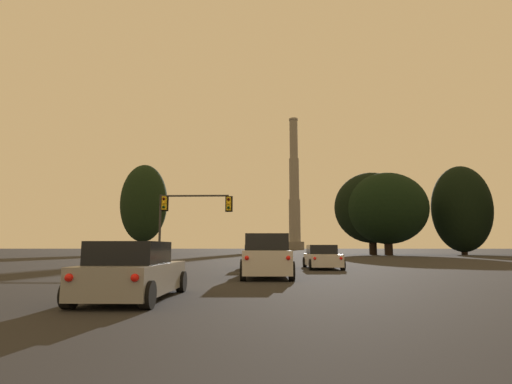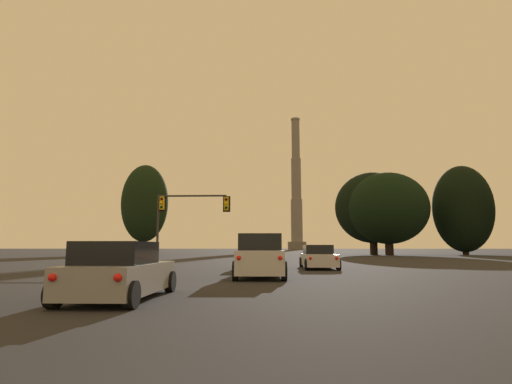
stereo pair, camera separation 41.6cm
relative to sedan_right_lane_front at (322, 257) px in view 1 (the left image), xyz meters
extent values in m
cube|color=silver|center=(0.00, -0.05, -0.14)|extent=(1.87, 4.63, 0.70)
cube|color=black|center=(0.00, 0.18, 0.48)|extent=(1.65, 2.22, 0.55)
cylinder|color=black|center=(-0.91, 1.83, -0.35)|extent=(0.23, 0.64, 0.64)
cylinder|color=black|center=(0.85, 1.86, -0.35)|extent=(0.23, 0.64, 0.64)
cylinder|color=black|center=(-0.85, -1.96, -0.35)|extent=(0.23, 0.64, 0.64)
cylinder|color=black|center=(0.91, -1.94, -0.35)|extent=(0.23, 0.64, 0.64)
sphere|color=red|center=(-0.69, -2.38, 0.01)|extent=(0.17, 0.17, 0.17)
sphere|color=red|center=(0.75, -2.36, 0.01)|extent=(0.17, 0.17, 0.17)
cube|color=silver|center=(-3.28, -7.10, 0.02)|extent=(2.05, 4.85, 0.95)
cube|color=black|center=(-3.28, -6.98, 0.84)|extent=(1.86, 2.85, 0.70)
cylinder|color=black|center=(-4.27, -5.21, -0.29)|extent=(0.24, 0.77, 0.76)
cylinder|color=black|center=(-2.39, -5.15, -0.29)|extent=(0.24, 0.77, 0.76)
cylinder|color=black|center=(-4.16, -9.05, -0.29)|extent=(0.24, 0.77, 0.76)
cylinder|color=black|center=(-2.28, -9.00, -0.29)|extent=(0.24, 0.77, 0.76)
sphere|color=red|center=(-3.99, -9.54, 0.23)|extent=(0.17, 0.17, 0.17)
sphere|color=red|center=(-2.43, -9.50, 0.23)|extent=(0.17, 0.17, 0.17)
cube|color=gray|center=(-3.81, -0.84, -0.14)|extent=(1.90, 4.64, 0.70)
cube|color=black|center=(-3.82, -0.61, 0.48)|extent=(1.67, 2.23, 0.55)
cylinder|color=black|center=(-4.73, 1.04, -0.35)|extent=(0.23, 0.64, 0.64)
cylinder|color=black|center=(-2.97, 1.08, -0.35)|extent=(0.23, 0.64, 0.64)
cylinder|color=black|center=(-4.65, -2.76, -0.35)|extent=(0.23, 0.64, 0.64)
cylinder|color=black|center=(-2.89, -2.72, -0.35)|extent=(0.23, 0.64, 0.64)
sphere|color=red|center=(-4.48, -3.17, 0.01)|extent=(0.17, 0.17, 0.17)
sphere|color=red|center=(-3.04, -3.14, 0.01)|extent=(0.17, 0.17, 0.17)
cube|color=gray|center=(-6.52, -14.56, -0.14)|extent=(1.75, 4.01, 0.72)
cube|color=black|center=(-6.52, -14.96, 0.49)|extent=(1.57, 1.91, 0.55)
cylinder|color=black|center=(-7.37, -12.94, -0.37)|extent=(0.22, 0.60, 0.60)
cylinder|color=black|center=(-5.69, -12.93, -0.37)|extent=(0.22, 0.60, 0.60)
cylinder|color=black|center=(-7.35, -16.19, -0.37)|extent=(0.22, 0.60, 0.60)
cylinder|color=black|center=(-5.67, -16.18, -0.37)|extent=(0.22, 0.60, 0.60)
sphere|color=red|center=(-7.19, -16.58, 0.02)|extent=(0.17, 0.17, 0.17)
sphere|color=red|center=(-5.83, -16.57, 0.02)|extent=(0.17, 0.17, 0.17)
cylinder|color=#2D2D30|center=(-11.75, 6.08, 2.02)|extent=(0.18, 0.18, 5.38)
cylinder|color=black|center=(-11.75, 6.08, -0.62)|extent=(0.40, 0.40, 0.10)
cube|color=yellow|center=(-11.46, 6.08, 4.04)|extent=(0.34, 0.34, 1.04)
cube|color=black|center=(-11.46, 6.26, 4.04)|extent=(0.58, 0.03, 1.25)
sphere|color=#320504|center=(-11.46, 5.89, 4.37)|extent=(0.22, 0.22, 0.22)
sphere|color=#F2AD14|center=(-11.46, 5.89, 4.04)|extent=(0.22, 0.22, 0.22)
sphere|color=black|center=(-11.46, 5.89, 3.72)|extent=(0.22, 0.22, 0.22)
cylinder|color=#2D2D30|center=(-9.07, 6.08, 4.61)|extent=(5.36, 0.14, 0.14)
sphere|color=#2D2D30|center=(-11.75, 6.08, 4.61)|extent=(0.18, 0.18, 0.18)
cube|color=yellow|center=(-6.39, 6.08, 3.97)|extent=(0.34, 0.34, 1.04)
cube|color=black|center=(-6.39, 6.26, 3.97)|extent=(0.58, 0.03, 1.25)
sphere|color=#320504|center=(-6.39, 5.89, 4.30)|extent=(0.22, 0.22, 0.22)
sphere|color=#F2AD14|center=(-6.39, 5.89, 3.97)|extent=(0.22, 0.22, 0.22)
sphere|color=black|center=(-6.39, 5.89, 3.65)|extent=(0.22, 0.22, 0.22)
cylinder|color=slate|center=(6.89, 148.29, 1.08)|extent=(7.91, 7.91, 3.49)
cylinder|color=gray|center=(6.89, 148.29, 11.95)|extent=(4.94, 4.94, 18.25)
cylinder|color=gray|center=(6.89, 148.29, 30.20)|extent=(4.25, 4.25, 18.25)
cylinder|color=gray|center=(6.89, 148.29, 48.45)|extent=(3.56, 3.56, 18.25)
cylinder|color=gray|center=(6.89, 148.29, 57.22)|extent=(3.99, 3.99, 0.70)
cylinder|color=black|center=(15.50, 40.01, 0.92)|extent=(1.29, 1.29, 3.18)
ellipsoid|color=black|center=(15.50, 40.01, 6.82)|extent=(12.91, 11.62, 11.48)
cylinder|color=black|center=(-25.70, 44.74, 1.27)|extent=(0.82, 0.82, 3.88)
ellipsoid|color=black|center=(-25.70, 44.74, 8.36)|extent=(8.19, 7.37, 13.72)
cylinder|color=black|center=(28.56, 42.70, 0.45)|extent=(0.95, 0.95, 2.24)
ellipsoid|color=black|center=(28.56, 42.70, 6.95)|extent=(9.53, 8.58, 14.34)
cylinder|color=black|center=(13.73, 42.73, 1.04)|extent=(1.23, 1.23, 3.41)
ellipsoid|color=black|center=(13.73, 42.73, 7.18)|extent=(12.30, 11.07, 11.84)
camera|label=1|loc=(-3.05, -24.71, 0.64)|focal=28.00mm
camera|label=2|loc=(-2.63, -24.70, 0.64)|focal=28.00mm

